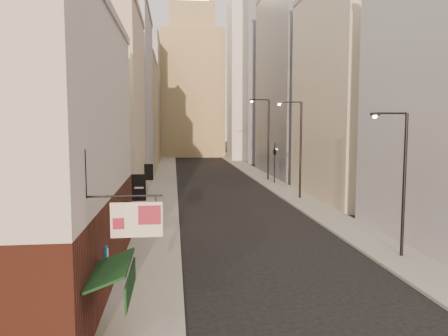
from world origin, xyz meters
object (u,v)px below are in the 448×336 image
clock_tower (192,79)px  streetlamp_far (266,135)px  streetlamp_near (401,176)px  traffic_light_right (275,152)px  white_tower (249,68)px  streetlamp_mid (298,144)px

clock_tower → streetlamp_far: size_ratio=4.35×
streetlamp_near → traffic_light_right: 29.77m
clock_tower → streetlamp_far: bearing=-81.3°
white_tower → streetlamp_near: size_ratio=5.36×
streetlamp_far → traffic_light_right: (0.33, -3.24, -2.04)m
streetlamp_far → traffic_light_right: streetlamp_far is taller
white_tower → streetlamp_far: (-3.61, -34.06, -12.71)m
traffic_light_right → streetlamp_near: bearing=65.2°
streetlamp_mid → clock_tower: bearing=108.7°
white_tower → streetlamp_mid: (-3.57, -48.18, -13.29)m
clock_tower → white_tower: clock_tower is taller
clock_tower → streetlamp_mid: bearing=-83.2°
white_tower → traffic_light_right: (-3.28, -37.31, -14.75)m
streetlamp_near → streetlamp_far: (-0.08, 33.00, 1.48)m
streetlamp_mid → streetlamp_near: bearing=-78.0°
white_tower → streetlamp_far: bearing=-96.0°
streetlamp_mid → traffic_light_right: streetlamp_mid is taller
white_tower → streetlamp_near: bearing=-93.0°
streetlamp_near → streetlamp_mid: 18.91m
streetlamp_near → streetlamp_far: streetlamp_far is taller
clock_tower → white_tower: (11.00, -14.00, 0.97)m
streetlamp_mid → streetlamp_far: 14.13m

